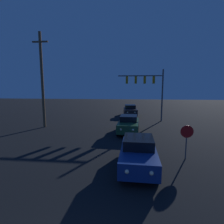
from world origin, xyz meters
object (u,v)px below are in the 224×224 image
object	(u,v)px
car_near	(138,153)
car_mid	(129,124)
stop_sign	(187,136)
utility_pole	(42,79)
car_far	(130,110)
traffic_signal_mast	(148,85)

from	to	relation	value
car_near	car_mid	xyz separation A→B (m)	(-0.57, 7.18, 0.00)
stop_sign	utility_pole	bearing A→B (deg)	149.82
car_far	utility_pole	distance (m)	13.18
car_mid	traffic_signal_mast	world-z (taller)	traffic_signal_mast
car_near	stop_sign	world-z (taller)	stop_sign
car_near	car_far	world-z (taller)	same
car_mid	stop_sign	xyz separation A→B (m)	(3.43, -5.76, 0.60)
car_far	traffic_signal_mast	distance (m)	5.75
car_far	utility_pole	bearing A→B (deg)	38.86
car_far	stop_sign	world-z (taller)	stop_sign
traffic_signal_mast	utility_pole	bearing A→B (deg)	-157.63
car_near	utility_pole	distance (m)	13.55
stop_sign	car_far	bearing A→B (deg)	101.75
car_mid	stop_sign	distance (m)	6.73
traffic_signal_mast	utility_pole	size ratio (longest dim) A/B	0.66
car_near	car_far	bearing A→B (deg)	-86.85
car_far	traffic_signal_mast	size ratio (longest dim) A/B	0.67
car_near	stop_sign	xyz separation A→B (m)	(2.87, 1.42, 0.60)
car_near	car_far	xyz separation A→B (m)	(-0.40, 17.15, 0.00)
traffic_signal_mast	stop_sign	xyz separation A→B (m)	(1.10, -11.88, -3.07)
car_near	car_mid	bearing A→B (deg)	-83.68
car_mid	car_far	bearing A→B (deg)	-87.69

